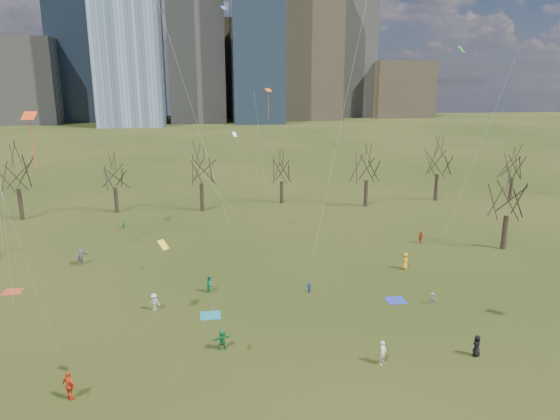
{
  "coord_description": "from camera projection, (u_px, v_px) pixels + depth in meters",
  "views": [
    {
      "loc": [
        -6.48,
        -30.25,
        18.05
      ],
      "look_at": [
        0.0,
        12.0,
        7.0
      ],
      "focal_mm": 32.0,
      "sensor_mm": 36.0,
      "label": 1
    }
  ],
  "objects": [
    {
      "name": "person_11",
      "position": [
        81.0,
        256.0,
        50.48
      ],
      "size": [
        1.29,
        1.66,
        1.76
      ],
      "primitive_type": "imported",
      "rotation": [
        0.0,
        0.0,
        1.03
      ],
      "color": "slate",
      "rests_on": "ground"
    },
    {
      "name": "person_1",
      "position": [
        383.0,
        353.0,
        32.65
      ],
      "size": [
        0.7,
        0.71,
        1.65
      ],
      "primitive_type": "imported",
      "rotation": [
        0.0,
        0.0,
        0.8
      ],
      "color": "white",
      "rests_on": "ground"
    },
    {
      "name": "person_4",
      "position": [
        70.0,
        386.0,
        28.94
      ],
      "size": [
        1.12,
        0.98,
        1.81
      ],
      "primitive_type": "imported",
      "rotation": [
        0.0,
        0.0,
        2.52
      ],
      "color": "red",
      "rests_on": "ground"
    },
    {
      "name": "person_13",
      "position": [
        124.0,
        223.0,
        62.76
      ],
      "size": [
        0.58,
        0.65,
        1.5
      ],
      "primitive_type": "imported",
      "rotation": [
        0.0,
        0.0,
        2.1
      ],
      "color": "#1B7B36",
      "rests_on": "ground"
    },
    {
      "name": "downtown_skyline",
      "position": [
        208.0,
        34.0,
        225.88
      ],
      "size": [
        212.5,
        78.0,
        118.0
      ],
      "color": "slate",
      "rests_on": "ground"
    },
    {
      "name": "person_6",
      "position": [
        477.0,
        346.0,
        33.63
      ],
      "size": [
        0.88,
        0.81,
        1.51
      ],
      "primitive_type": "imported",
      "rotation": [
        0.0,
        0.0,
        3.73
      ],
      "color": "black",
      "rests_on": "ground"
    },
    {
      "name": "kites_airborne",
      "position": [
        266.0,
        166.0,
        42.21
      ],
      "size": [
        53.05,
        41.96,
        24.49
      ],
      "color": "#F54814",
      "rests_on": "ground"
    },
    {
      "name": "person_12",
      "position": [
        405.0,
        261.0,
        49.22
      ],
      "size": [
        0.73,
        0.94,
        1.69
      ],
      "primitive_type": "imported",
      "rotation": [
        0.0,
        0.0,
        1.31
      ],
      "color": "gold",
      "rests_on": "ground"
    },
    {
      "name": "ground",
      "position": [
        306.0,
        351.0,
        34.42
      ],
      "size": [
        500.0,
        500.0,
        0.0
      ],
      "primitive_type": "plane",
      "color": "black",
      "rests_on": "ground"
    },
    {
      "name": "blanket_navy",
      "position": [
        396.0,
        300.0,
        42.34
      ],
      "size": [
        1.6,
        1.5,
        0.03
      ],
      "primitive_type": "cube",
      "color": "#2534AD",
      "rests_on": "ground"
    },
    {
      "name": "blanket_crimson",
      "position": [
        13.0,
        292.0,
        44.09
      ],
      "size": [
        1.6,
        1.5,
        0.03
      ],
      "primitive_type": "cube",
      "color": "#B63C24",
      "rests_on": "ground"
    },
    {
      "name": "person_5",
      "position": [
        222.0,
        339.0,
        34.44
      ],
      "size": [
        1.47,
        0.94,
        1.52
      ],
      "primitive_type": "imported",
      "rotation": [
        0.0,
        0.0,
        3.52
      ],
      "color": "#1A753B",
      "rests_on": "ground"
    },
    {
      "name": "blanket_teal",
      "position": [
        210.0,
        315.0,
        39.62
      ],
      "size": [
        1.6,
        1.5,
        0.03
      ],
      "primitive_type": "cube",
      "color": "teal",
      "rests_on": "ground"
    },
    {
      "name": "person_10",
      "position": [
        421.0,
        237.0,
        57.21
      ],
      "size": [
        0.89,
        0.68,
        1.4
      ],
      "primitive_type": "imported",
      "rotation": [
        0.0,
        0.0,
        0.48
      ],
      "color": "red",
      "rests_on": "ground"
    },
    {
      "name": "person_3",
      "position": [
        432.0,
        298.0,
        41.66
      ],
      "size": [
        0.7,
        0.71,
        0.98
      ],
      "primitive_type": "imported",
      "rotation": [
        0.0,
        0.0,
        2.31
      ],
      "color": "slate",
      "rests_on": "ground"
    },
    {
      "name": "person_14",
      "position": [
        210.0,
        284.0,
        43.85
      ],
      "size": [
        0.84,
        0.92,
        1.55
      ],
      "primitive_type": "imported",
      "rotation": [
        0.0,
        0.0,
        1.16
      ],
      "color": "#19724C",
      "rests_on": "ground"
    },
    {
      "name": "person_8",
      "position": [
        309.0,
        288.0,
        43.7
      ],
      "size": [
        0.47,
        0.54,
        0.94
      ],
      "primitive_type": "imported",
      "rotation": [
        0.0,
        0.0,
        4.99
      ],
      "color": "#2749AA",
      "rests_on": "ground"
    },
    {
      "name": "bare_tree_row",
      "position": [
        252.0,
        171.0,
        68.5
      ],
      "size": [
        113.04,
        29.8,
        9.5
      ],
      "color": "black",
      "rests_on": "ground"
    },
    {
      "name": "person_9",
      "position": [
        154.0,
        302.0,
        40.36
      ],
      "size": [
        1.06,
        0.83,
        1.44
      ],
      "primitive_type": "imported",
      "rotation": [
        0.0,
        0.0,
        5.93
      ],
      "color": "silver",
      "rests_on": "ground"
    }
  ]
}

